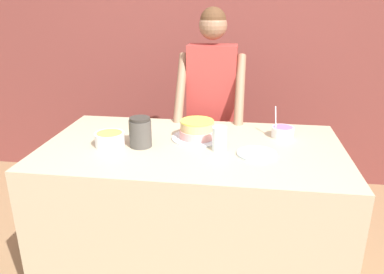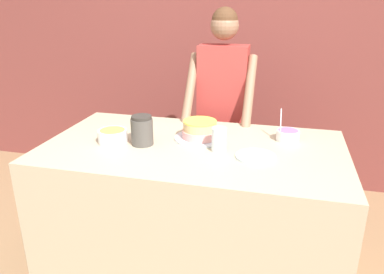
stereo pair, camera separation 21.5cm
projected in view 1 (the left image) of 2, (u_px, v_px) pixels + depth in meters
wall_back at (215, 49)px, 3.54m from camera, size 10.00×0.05×2.60m
counter at (192, 213)px, 2.38m from camera, size 1.77×0.98×0.93m
person_baker at (212, 97)px, 2.86m from camera, size 0.49×0.46×1.70m
cake at (197, 131)px, 2.31m from camera, size 0.32×0.32×0.12m
frosting_bowl_purple at (283, 131)px, 2.35m from camera, size 0.14×0.14×0.19m
frosting_bowl_yellow at (110, 139)px, 2.20m from camera, size 0.17×0.17×0.08m
drinking_glass at (219, 139)px, 2.13m from camera, size 0.08×0.08×0.14m
ceramic_plate at (257, 154)px, 2.09m from camera, size 0.22×0.22×0.01m
stoneware_jar at (140, 132)px, 2.18m from camera, size 0.13×0.13×0.18m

